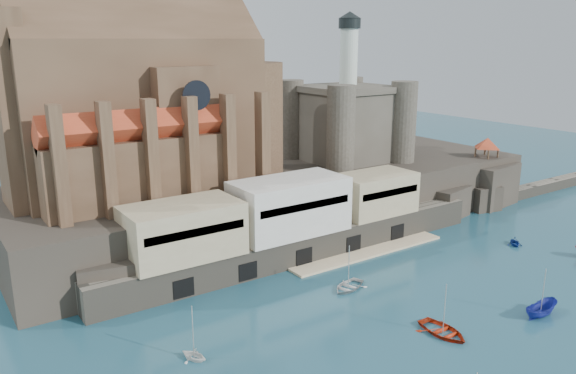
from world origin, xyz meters
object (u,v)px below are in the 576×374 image
at_px(pavilion, 487,144).
at_px(castle_keep, 346,119).
at_px(boat_0, 443,334).
at_px(boat_2, 540,316).
at_px(church, 154,114).

bearing_deg(pavilion, castle_keep, 149.82).
distance_m(boat_0, boat_2, 14.32).
xyz_separation_m(pavilion, boat_2, (-36.72, -36.42, -12.73)).
distance_m(castle_keep, boat_2, 55.71).
bearing_deg(boat_0, boat_2, -14.76).
bearing_deg(castle_keep, church, 178.89).
bearing_deg(church, boat_2, -60.63).
height_order(castle_keep, boat_0, castle_keep).
distance_m(pavilion, boat_2, 53.26).
xyz_separation_m(church, boat_2, (29.41, -52.27, -22.13)).
relative_size(church, pavilion, 7.34).
distance_m(church, boat_0, 55.40).
height_order(castle_keep, pavilion, castle_keep).
distance_m(pavilion, boat_0, 61.36).
bearing_deg(boat_2, church, 29.34).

